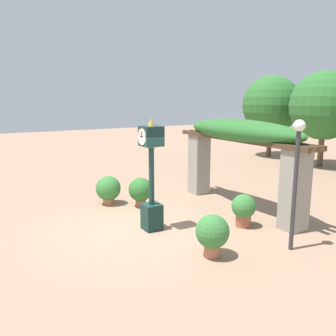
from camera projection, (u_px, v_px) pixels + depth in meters
name	position (u px, v px, depth m)	size (l,w,h in m)	color
ground_plane	(142.00, 228.00, 9.67)	(60.00, 60.00, 0.00)	#9E7A60
pedestal_clock	(152.00, 178.00, 9.27)	(0.51, 0.55, 2.96)	#14332D
pergola	(240.00, 143.00, 10.95)	(5.51, 1.18, 2.83)	gray
potted_plant_near_left	(141.00, 190.00, 11.44)	(0.77, 0.77, 0.95)	#9E563D
potted_plant_near_right	(108.00, 189.00, 11.71)	(0.82, 0.82, 0.95)	#B26B4C
potted_plant_far_left	(244.00, 209.00, 9.67)	(0.67, 0.67, 0.91)	#9E563D
potted_plant_far_right	(212.00, 233.00, 7.81)	(0.75, 0.75, 0.96)	#B26B4C
lamp_post	(296.00, 166.00, 7.90)	(0.27, 0.27, 3.01)	#333338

